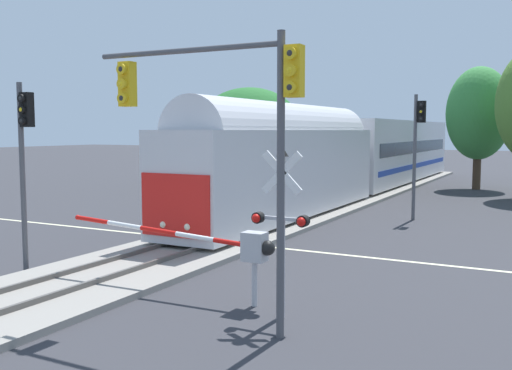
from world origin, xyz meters
The scene contains 12 objects.
ground_plane centered at (0.00, 0.00, 0.00)m, with size 220.00×220.00×0.00m, color #333338.
road_centre_stripe centered at (0.00, 0.00, 0.00)m, with size 44.00×0.20×0.01m.
railway_track centered at (0.00, 0.00, 0.10)m, with size 4.40×80.00×0.32m.
commuter_train centered at (0.00, 16.81, 2.78)m, with size 3.04×42.03×5.16m.
crossing_gate_near centered at (4.30, -6.48, 1.43)m, with size 6.26×0.40×1.83m.
crossing_signal_mast centered at (5.98, -6.97, 2.36)m, with size 1.36×0.44×3.86m.
crossing_gate_far centered at (-4.29, 6.48, 1.42)m, with size 6.30×0.40×1.80m.
traffic_signal_far_side centered at (5.50, 8.83, 3.92)m, with size 0.53×0.38×5.86m.
traffic_signal_median centered at (-2.50, -6.64, 3.75)m, with size 0.53×0.38×5.60m.
traffic_signal_near_right centered at (5.24, -8.15, 4.65)m, with size 4.97×0.38×6.15m.
oak_behind_train centered at (-8.15, 17.66, 4.64)m, with size 7.04×7.04×7.19m.
elm_centre_background centered at (6.14, 25.31, 5.37)m, with size 4.48×4.48×8.68m.
Camera 1 is at (11.41, -18.52, 4.22)m, focal length 40.76 mm.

